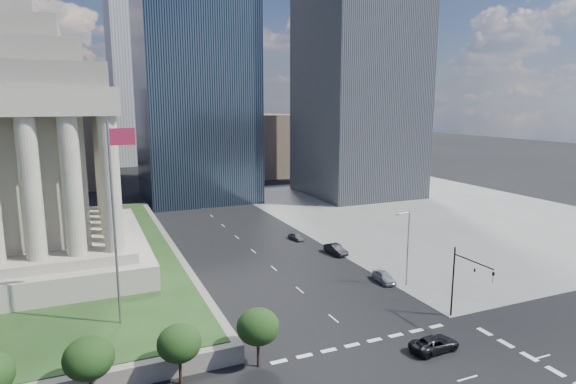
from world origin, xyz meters
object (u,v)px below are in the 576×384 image
street_lamp_north (407,244)px  parked_sedan_near (384,277)px  parked_sedan_mid (336,249)px  parked_sedan_far (296,237)px  traffic_signal_ne (465,276)px  pickup_truck (435,344)px  flagpole (115,213)px

street_lamp_north → parked_sedan_near: bearing=131.1°
parked_sedan_mid → parked_sedan_far: parked_sedan_mid is taller
parked_sedan_near → traffic_signal_ne: bearing=-79.3°
pickup_truck → parked_sedan_mid: (5.92, 30.44, 0.07)m
parked_sedan_near → parked_sedan_far: parked_sedan_near is taller
flagpole → parked_sedan_mid: bearing=26.3°
parked_sedan_far → street_lamp_north: bearing=-89.9°
parked_sedan_far → parked_sedan_mid: bearing=-85.3°
pickup_truck → flagpole: bearing=60.1°
traffic_signal_ne → pickup_truck: traffic_signal_ne is taller
traffic_signal_ne → street_lamp_north: (0.83, 11.30, 0.41)m
flagpole → pickup_truck: 33.19m
traffic_signal_ne → parked_sedan_far: bearing=95.5°
traffic_signal_ne → parked_sedan_far: traffic_signal_ne is taller
traffic_signal_ne → parked_sedan_mid: traffic_signal_ne is taller
traffic_signal_ne → parked_sedan_mid: bearing=92.1°
flagpole → pickup_truck: (27.41, -14.00, -12.41)m
flagpole → parked_sedan_near: bearing=5.3°
flagpole → street_lamp_north: (35.16, 1.00, -7.45)m
flagpole → parked_sedan_mid: 39.16m
flagpole → pickup_truck: bearing=-27.1°
flagpole → parked_sedan_near: size_ratio=4.59×
street_lamp_north → parked_sedan_mid: (-1.83, 15.44, -4.89)m
parked_sedan_near → parked_sedan_mid: bearing=96.4°
parked_sedan_mid → pickup_truck: bearing=-107.2°
pickup_truck → parked_sedan_mid: bearing=-13.8°
parked_sedan_near → street_lamp_north: bearing=-42.5°
parked_sedan_near → parked_sedan_far: (-2.50, 23.13, -0.13)m
pickup_truck → parked_sedan_far: 40.37m
flagpole → parked_sedan_near: flagpole is taller
parked_sedan_mid → street_lamp_north: bearing=-89.5°
pickup_truck → parked_sedan_mid: 31.01m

